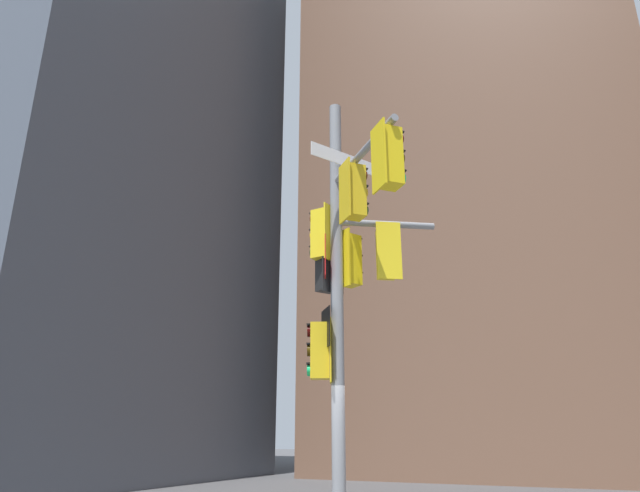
# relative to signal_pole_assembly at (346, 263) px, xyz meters

# --- Properties ---
(building_mid_block) EXTENTS (15.23, 15.23, 30.21)m
(building_mid_block) POSITION_rel_signal_pole_assembly_xyz_m (-0.08, 20.30, 10.40)
(building_mid_block) COLOR brown
(building_mid_block) RESTS_ON ground
(signal_pole_assembly) EXTENTS (2.46, 3.05, 8.21)m
(signal_pole_assembly) POSITION_rel_signal_pole_assembly_xyz_m (0.00, 0.00, 0.00)
(signal_pole_assembly) COLOR gray
(signal_pole_assembly) RESTS_ON ground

